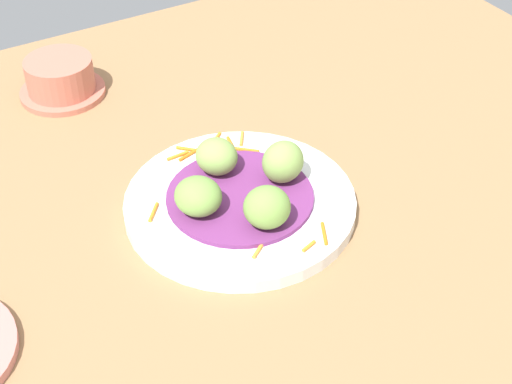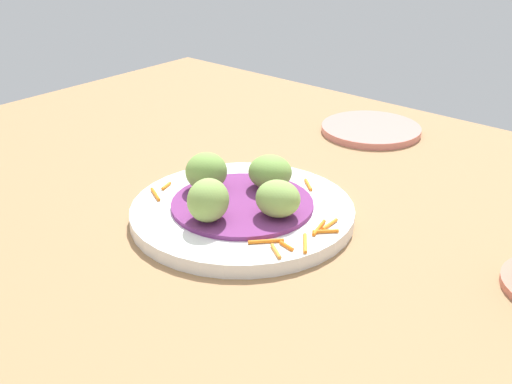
{
  "view_description": "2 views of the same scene",
  "coord_description": "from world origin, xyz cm",
  "px_view_note": "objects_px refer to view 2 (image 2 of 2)",
  "views": [
    {
      "loc": [
        37.26,
        52.3,
        59.03
      ],
      "look_at": [
        4.34,
        -4.24,
        4.97
      ],
      "focal_mm": 54.45,
      "sensor_mm": 36.0,
      "label": 1
    },
    {
      "loc": [
        -44.37,
        -50.75,
        37.57
      ],
      "look_at": [
        7.19,
        -6.31,
        5.08
      ],
      "focal_mm": 45.91,
      "sensor_mm": 36.0,
      "label": 2
    }
  ],
  "objects_px": {
    "guac_scoop_center": "(211,199)",
    "guac_scoop_right": "(278,199)",
    "main_plate": "(242,212)",
    "guac_scoop_back": "(270,172)",
    "side_plate_small": "(371,129)",
    "guac_scoop_left": "(209,172)"
  },
  "relations": [
    {
      "from": "guac_scoop_center",
      "to": "guac_scoop_right",
      "type": "distance_m",
      "value": 0.07
    },
    {
      "from": "guac_scoop_left",
      "to": "side_plate_small",
      "type": "relative_size",
      "value": 0.33
    },
    {
      "from": "side_plate_small",
      "to": "guac_scoop_back",
      "type": "bearing_deg",
      "value": -172.45
    },
    {
      "from": "guac_scoop_back",
      "to": "guac_scoop_center",
      "type": "bearing_deg",
      "value": -178.67
    },
    {
      "from": "side_plate_small",
      "to": "guac_scoop_right",
      "type": "bearing_deg",
      "value": -165.1
    },
    {
      "from": "guac_scoop_center",
      "to": "guac_scoop_right",
      "type": "relative_size",
      "value": 1.01
    },
    {
      "from": "guac_scoop_left",
      "to": "guac_scoop_right",
      "type": "height_order",
      "value": "guac_scoop_left"
    },
    {
      "from": "guac_scoop_center",
      "to": "guac_scoop_back",
      "type": "relative_size",
      "value": 0.97
    },
    {
      "from": "guac_scoop_right",
      "to": "guac_scoop_back",
      "type": "xyz_separation_m",
      "value": [
        0.05,
        0.05,
        -0.0
      ]
    },
    {
      "from": "main_plate",
      "to": "guac_scoop_left",
      "type": "xyz_separation_m",
      "value": [
        -0.0,
        0.05,
        0.04
      ]
    },
    {
      "from": "main_plate",
      "to": "guac_scoop_center",
      "type": "height_order",
      "value": "guac_scoop_center"
    },
    {
      "from": "main_plate",
      "to": "guac_scoop_back",
      "type": "distance_m",
      "value": 0.06
    },
    {
      "from": "guac_scoop_center",
      "to": "side_plate_small",
      "type": "distance_m",
      "value": 0.4
    },
    {
      "from": "main_plate",
      "to": "guac_scoop_right",
      "type": "xyz_separation_m",
      "value": [
        0.0,
        -0.05,
        0.03
      ]
    },
    {
      "from": "guac_scoop_left",
      "to": "side_plate_small",
      "type": "xyz_separation_m",
      "value": [
        0.35,
        -0.01,
        -0.04
      ]
    },
    {
      "from": "guac_scoop_right",
      "to": "side_plate_small",
      "type": "bearing_deg",
      "value": 14.9
    },
    {
      "from": "guac_scoop_left",
      "to": "guac_scoop_center",
      "type": "height_order",
      "value": "guac_scoop_center"
    },
    {
      "from": "guac_scoop_back",
      "to": "side_plate_small",
      "type": "bearing_deg",
      "value": 7.55
    },
    {
      "from": "guac_scoop_center",
      "to": "guac_scoop_right",
      "type": "height_order",
      "value": "guac_scoop_center"
    },
    {
      "from": "main_plate",
      "to": "side_plate_small",
      "type": "height_order",
      "value": "main_plate"
    },
    {
      "from": "guac_scoop_right",
      "to": "guac_scoop_back",
      "type": "bearing_deg",
      "value": 46.33
    },
    {
      "from": "guac_scoop_left",
      "to": "side_plate_small",
      "type": "distance_m",
      "value": 0.35
    }
  ]
}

